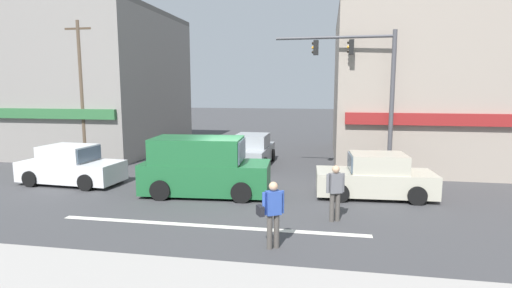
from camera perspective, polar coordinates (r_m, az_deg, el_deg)
The scene contains 14 objects.
ground_plane at distance 14.89m, azimuth -2.79°, elevation -7.15°, with size 120.00×120.00×0.00m, color #3D3D3F.
lane_marking_stripe at distance 11.66m, azimuth -6.73°, elevation -11.55°, with size 9.00×0.24×0.01m, color silver.
building_left_block at distance 27.56m, azimuth -23.29°, elevation 8.14°, with size 10.39×10.35×8.50m.
building_right_corner at distance 24.01m, azimuth 27.57°, elevation 7.15°, with size 13.34×11.00×7.79m.
street_tree at distance 20.77m, azimuth 20.02°, elevation 7.47°, with size 3.59×3.59×5.67m.
utility_pole_near_left at distance 21.66m, azimuth -23.58°, elevation 6.89°, with size 1.40×0.22×7.12m.
utility_pole_far_right at distance 20.93m, azimuth 25.84°, elevation 7.09°, with size 1.40×0.22×7.37m.
traffic_light_mast at distance 17.20m, azimuth 15.69°, elevation 8.68°, with size 4.89×0.31×6.20m.
sedan_crossing_rightbound at distance 14.95m, azimuth 16.63°, elevation -4.62°, with size 4.18×2.04×1.58m.
sedan_parked_curbside at distance 20.19m, azimuth -0.54°, elevation -1.03°, with size 1.92×4.12×1.58m.
van_crossing_leftbound at distance 14.72m, azimuth -7.52°, elevation -3.37°, with size 4.72×2.30×2.11m.
sedan_crossing_center at distance 17.93m, azimuth -24.89°, elevation -2.95°, with size 4.21×2.09×1.58m.
pedestrian_foreground_with_bag at distance 9.80m, azimuth 2.34°, elevation -9.51°, with size 0.67×0.47×1.67m.
pedestrian_mid_crossing at distance 11.94m, azimuth 11.26°, elevation -6.43°, with size 0.53×0.35×1.67m.
Camera 1 is at (3.25, -13.99, 3.92)m, focal length 28.00 mm.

